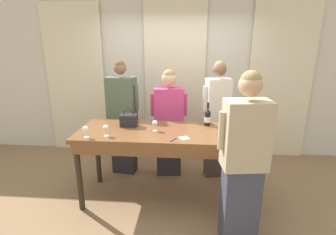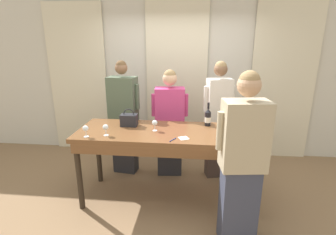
# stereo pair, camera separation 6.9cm
# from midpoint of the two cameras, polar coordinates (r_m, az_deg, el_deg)

# --- Properties ---
(ground_plane) EXTENTS (18.00, 18.00, 0.00)m
(ground_plane) POSITION_cam_midpoint_polar(r_m,az_deg,el_deg) (3.74, -0.66, -17.01)
(ground_plane) COLOR #846647
(wall_back) EXTENTS (12.00, 0.06, 2.80)m
(wall_back) POSITION_cam_midpoint_polar(r_m,az_deg,el_deg) (4.75, 1.10, 8.62)
(wall_back) COLOR beige
(wall_back) RESTS_ON ground_plane
(curtain_panel_left) EXTENTS (1.06, 0.03, 2.69)m
(curtain_panel_left) POSITION_cam_midpoint_polar(r_m,az_deg,el_deg) (5.14, -19.79, 7.64)
(curtain_panel_left) COLOR beige
(curtain_panel_left) RESTS_ON ground_plane
(curtain_panel_center) EXTENTS (1.06, 0.03, 2.69)m
(curtain_panel_center) POSITION_cam_midpoint_polar(r_m,az_deg,el_deg) (4.69, 1.05, 7.83)
(curtain_panel_center) COLOR beige
(curtain_panel_center) RESTS_ON ground_plane
(curtain_panel_right) EXTENTS (1.06, 0.03, 2.69)m
(curtain_panel_right) POSITION_cam_midpoint_polar(r_m,az_deg,el_deg) (4.92, 22.80, 6.95)
(curtain_panel_right) COLOR beige
(curtain_panel_right) RESTS_ON ground_plane
(tasting_bar) EXTENTS (2.27, 0.82, 0.97)m
(tasting_bar) POSITION_cam_midpoint_polar(r_m,az_deg,el_deg) (3.31, -0.75, -4.69)
(tasting_bar) COLOR brown
(tasting_bar) RESTS_ON ground_plane
(wine_bottle) EXTENTS (0.08, 0.08, 0.31)m
(wine_bottle) POSITION_cam_midpoint_polar(r_m,az_deg,el_deg) (3.50, 8.05, 0.05)
(wine_bottle) COLOR black
(wine_bottle) RESTS_ON tasting_bar
(handbag) EXTENTS (0.22, 0.13, 0.23)m
(handbag) POSITION_cam_midpoint_polar(r_m,az_deg,el_deg) (3.49, -9.11, -0.55)
(handbag) COLOR #232328
(handbag) RESTS_ON tasting_bar
(wine_glass_front_left) EXTENTS (0.07, 0.07, 0.14)m
(wine_glass_front_left) POSITION_cam_midpoint_polar(r_m,az_deg,el_deg) (3.31, 13.50, -1.51)
(wine_glass_front_left) COLOR white
(wine_glass_front_left) RESTS_ON tasting_bar
(wine_glass_front_mid) EXTENTS (0.07, 0.07, 0.14)m
(wine_glass_front_mid) POSITION_cam_midpoint_polar(r_m,az_deg,el_deg) (3.19, -14.00, -2.25)
(wine_glass_front_mid) COLOR white
(wine_glass_front_mid) RESTS_ON tasting_bar
(wine_glass_front_right) EXTENTS (0.07, 0.07, 0.14)m
(wine_glass_front_right) POSITION_cam_midpoint_polar(r_m,az_deg,el_deg) (3.34, 16.88, -1.62)
(wine_glass_front_right) COLOR white
(wine_glass_front_right) RESTS_ON tasting_bar
(wine_glass_center_left) EXTENTS (0.07, 0.07, 0.14)m
(wine_glass_center_left) POSITION_cam_midpoint_polar(r_m,az_deg,el_deg) (3.20, 17.95, -2.52)
(wine_glass_center_left) COLOR white
(wine_glass_center_left) RESTS_ON tasting_bar
(wine_glass_center_mid) EXTENTS (0.07, 0.07, 0.14)m
(wine_glass_center_mid) POSITION_cam_midpoint_polar(r_m,az_deg,el_deg) (3.27, -3.48, -1.26)
(wine_glass_center_mid) COLOR white
(wine_glass_center_mid) RESTS_ON tasting_bar
(wine_glass_center_right) EXTENTS (0.07, 0.07, 0.14)m
(wine_glass_center_right) POSITION_cam_midpoint_polar(r_m,az_deg,el_deg) (3.64, 15.38, 0.06)
(wine_glass_center_right) COLOR white
(wine_glass_center_right) RESTS_ON tasting_bar
(wine_glass_back_left) EXTENTS (0.07, 0.07, 0.14)m
(wine_glass_back_left) POSITION_cam_midpoint_polar(r_m,az_deg,el_deg) (3.21, -18.09, -2.48)
(wine_glass_back_left) COLOR white
(wine_glass_back_left) RESTS_ON tasting_bar
(napkin) EXTENTS (0.14, 0.14, 0.00)m
(napkin) POSITION_cam_midpoint_polar(r_m,az_deg,el_deg) (3.06, 2.91, -4.49)
(napkin) COLOR white
(napkin) RESTS_ON tasting_bar
(pen) EXTENTS (0.07, 0.12, 0.01)m
(pen) POSITION_cam_midpoint_polar(r_m,az_deg,el_deg) (3.00, 0.54, -4.87)
(pen) COLOR #193399
(pen) RESTS_ON tasting_bar
(guest_olive_jacket) EXTENTS (0.54, 0.30, 1.78)m
(guest_olive_jacket) POSITION_cam_midpoint_polar(r_m,az_deg,el_deg) (4.10, -10.32, -0.17)
(guest_olive_jacket) COLOR #28282D
(guest_olive_jacket) RESTS_ON ground_plane
(guest_pink_top) EXTENTS (0.55, 0.29, 1.66)m
(guest_pink_top) POSITION_cam_midpoint_polar(r_m,az_deg,el_deg) (3.99, -0.31, -1.24)
(guest_pink_top) COLOR #28282D
(guest_pink_top) RESTS_ON ground_plane
(guest_cream_sweater) EXTENTS (0.46, 0.29, 1.78)m
(guest_cream_sweater) POSITION_cam_midpoint_polar(r_m,az_deg,el_deg) (3.97, 10.09, -0.24)
(guest_cream_sweater) COLOR #473833
(guest_cream_sweater) RESTS_ON ground_plane
(host_pouring) EXTENTS (0.55, 0.33, 1.82)m
(host_pouring) POSITION_cam_midpoint_polar(r_m,az_deg,el_deg) (2.71, 15.41, -9.08)
(host_pouring) COLOR #383D51
(host_pouring) RESTS_ON ground_plane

